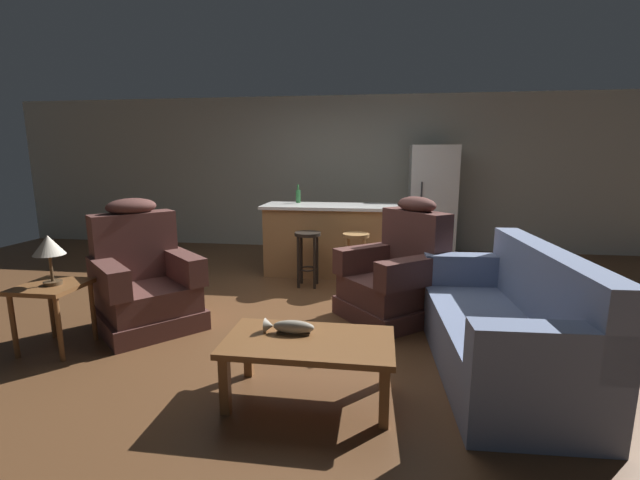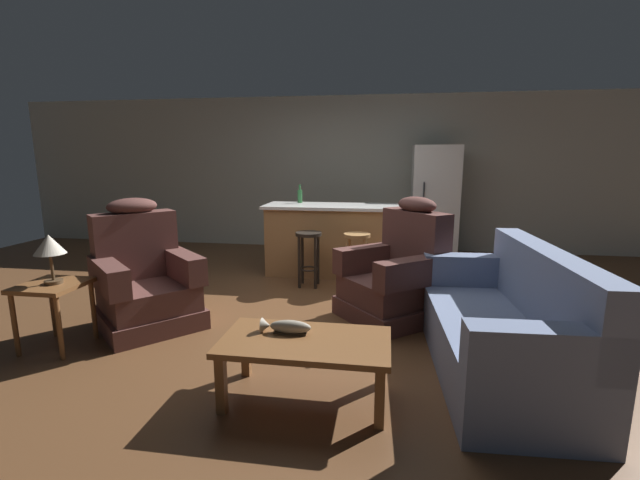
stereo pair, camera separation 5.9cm
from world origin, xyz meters
name	(u,v)px [view 1 (the left image)]	position (x,y,z in m)	size (l,w,h in m)	color
ground_plane	(315,306)	(0.00, 0.00, 0.00)	(12.00, 12.00, 0.00)	brown
back_wall	(342,174)	(0.00, 3.12, 1.30)	(12.00, 0.05, 2.60)	#B2B2A3
coffee_table	(309,347)	(0.24, -1.77, 0.36)	(1.10, 0.60, 0.42)	brown
fish_figurine	(289,327)	(0.09, -1.69, 0.46)	(0.34, 0.10, 0.10)	#4C3823
couch	(506,328)	(1.62, -1.19, 0.34)	(0.92, 1.94, 0.94)	#707FA3
recliner_near_lamp	(144,282)	(-1.51, -0.73, 0.42)	(1.19, 1.19, 1.20)	brown
recliner_near_island	(397,276)	(0.86, -0.17, 0.42)	(1.18, 1.18, 1.20)	brown
end_table	(52,296)	(-1.98, -1.33, 0.46)	(0.48, 0.48, 0.56)	brown
table_lamp	(49,248)	(-1.95, -1.33, 0.87)	(0.24, 0.24, 0.41)	#4C3823
kitchen_island	(330,239)	(0.00, 1.35, 0.48)	(1.80, 0.70, 0.95)	#9E7042
bar_stool_left	(308,249)	(-0.20, 0.72, 0.47)	(0.32, 0.32, 0.68)	black
bar_stool_right	(356,250)	(0.39, 0.72, 0.47)	(0.32, 0.32, 0.68)	#A87A47
refrigerator	(431,202)	(1.47, 2.55, 0.88)	(0.70, 0.69, 1.76)	white
bottle_tall_green	(298,196)	(-0.48, 1.55, 1.05)	(0.07, 0.07, 0.26)	#2D6B38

